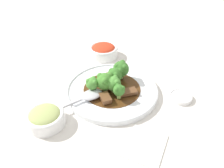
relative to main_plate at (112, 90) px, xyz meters
name	(u,v)px	position (x,y,z in m)	size (l,w,h in m)	color
ground_plane	(112,92)	(0.00, 0.00, -0.01)	(4.00, 4.00, 0.00)	silver
main_plate	(112,90)	(0.00, 0.00, 0.00)	(0.30, 0.30, 0.02)	white
beef_strip_0	(126,92)	(-0.01, -0.05, 0.01)	(0.06, 0.07, 0.01)	brown
beef_strip_1	(110,78)	(0.04, 0.02, 0.02)	(0.06, 0.06, 0.01)	brown
beef_strip_2	(105,98)	(-0.06, 0.00, 0.02)	(0.05, 0.05, 0.01)	brown
broccoli_floret_0	(113,83)	(-0.01, -0.01, 0.04)	(0.05, 0.05, 0.05)	#7FA84C
broccoli_floret_1	(106,78)	(0.01, 0.02, 0.03)	(0.03, 0.03, 0.04)	#7FA84C
broccoli_floret_2	(105,81)	(-0.02, 0.02, 0.04)	(0.05, 0.05, 0.06)	#8EB756
broccoli_floret_3	(121,69)	(0.06, -0.01, 0.05)	(0.05, 0.05, 0.06)	#8EB756
broccoli_floret_4	(119,90)	(-0.04, -0.04, 0.04)	(0.04, 0.04, 0.05)	#8EB756
broccoli_floret_5	(116,75)	(0.03, 0.00, 0.04)	(0.05, 0.05, 0.06)	#8EB756
broccoli_floret_6	(92,83)	(-0.04, 0.05, 0.04)	(0.04, 0.04, 0.05)	#8EB756
serving_spoon	(88,96)	(-0.07, 0.05, 0.02)	(0.18, 0.14, 0.01)	#B7B7BC
side_bowl_kimchi	(104,51)	(0.21, 0.11, 0.02)	(0.12, 0.12, 0.05)	white
side_bowl_appetizer	(46,117)	(-0.19, 0.13, 0.01)	(0.10, 0.10, 0.05)	white
sauce_dish	(181,97)	(0.04, -0.21, 0.00)	(0.07, 0.07, 0.01)	white
paper_napkin	(145,145)	(-0.17, -0.15, -0.01)	(0.12, 0.10, 0.01)	silver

